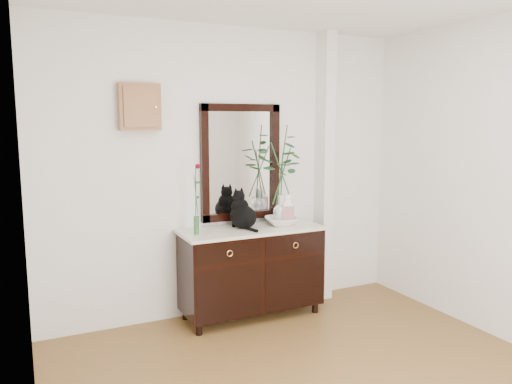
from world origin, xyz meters
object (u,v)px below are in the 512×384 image
sideboard (251,267)px  ginger_jar (287,209)px  cat (243,209)px  lotus_bowl (281,221)px

sideboard → ginger_jar: (0.36, -0.05, 0.53)m
cat → lotus_bowl: 0.41m
ginger_jar → cat: bearing=169.8°
sideboard → lotus_bowl: bearing=-0.1°
sideboard → cat: cat is taller
cat → lotus_bowl: cat is taller
ginger_jar → sideboard: bearing=172.8°
lotus_bowl → sideboard: bearing=179.9°
lotus_bowl → ginger_jar: size_ratio=1.00×
sideboard → ginger_jar: bearing=-7.2°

